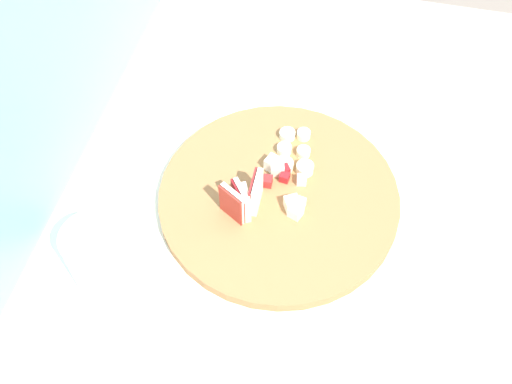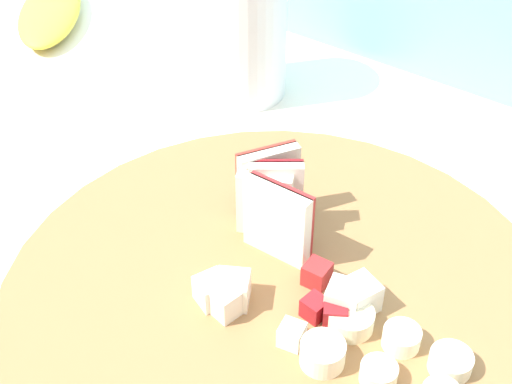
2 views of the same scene
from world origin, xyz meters
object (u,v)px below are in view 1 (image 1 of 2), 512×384
at_px(cutting_board, 279,198).
at_px(apple_wedge_fan, 244,199).
at_px(banana_slice_rows, 294,153).
at_px(apple_dice_pile, 285,185).
at_px(small_jar, 100,260).

xyz_separation_m(cutting_board, apple_wedge_fan, (-0.04, 0.05, 0.04)).
relative_size(cutting_board, banana_slice_rows, 3.88).
xyz_separation_m(apple_dice_pile, small_jar, (-0.20, 0.22, 0.03)).
bearing_deg(cutting_board, banana_slice_rows, -5.78).
xyz_separation_m(apple_wedge_fan, apple_dice_pile, (0.05, -0.05, -0.02)).
bearing_deg(banana_slice_rows, cutting_board, 174.22).
distance_m(cutting_board, banana_slice_rows, 0.08).
relative_size(cutting_board, small_jar, 3.04).
distance_m(cutting_board, apple_dice_pile, 0.02).
bearing_deg(apple_wedge_fan, banana_slice_rows, -24.45).
bearing_deg(apple_wedge_fan, apple_dice_pile, -45.61).
bearing_deg(apple_dice_pile, cutting_board, 151.41).
xyz_separation_m(cutting_board, banana_slice_rows, (0.08, -0.01, 0.02)).
height_order(apple_wedge_fan, small_jar, small_jar).
bearing_deg(cutting_board, apple_dice_pile, -28.59).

